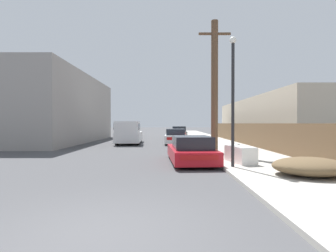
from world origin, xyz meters
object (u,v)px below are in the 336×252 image
(car_parked_far, at_px, (180,133))
(street_lamp, at_px, (234,92))
(parked_sports_car_red, at_px, (192,150))
(pickup_truck, at_px, (129,133))
(utility_pole, at_px, (215,86))
(brush_pile, at_px, (311,166))
(discarded_fridge, at_px, (241,154))
(car_parked_mid, at_px, (176,137))

(car_parked_far, bearing_deg, street_lamp, -86.91)
(street_lamp, bearing_deg, parked_sports_car_red, 128.48)
(pickup_truck, xyz_separation_m, street_lamp, (5.85, -12.41, 2.03))
(utility_pole, bearing_deg, parked_sports_car_red, -118.11)
(pickup_truck, bearing_deg, utility_pole, 125.63)
(pickup_truck, relative_size, utility_pole, 0.73)
(car_parked_far, distance_m, pickup_truck, 9.31)
(utility_pole, height_order, brush_pile, utility_pole)
(parked_sports_car_red, distance_m, brush_pile, 4.93)
(discarded_fridge, xyz_separation_m, parked_sports_car_red, (-2.02, 0.77, 0.08))
(discarded_fridge, bearing_deg, pickup_truck, 108.41)
(pickup_truck, bearing_deg, discarded_fridge, 116.90)
(car_parked_mid, xyz_separation_m, utility_pole, (1.96, -7.89, 3.30))
(utility_pole, bearing_deg, pickup_truck, 128.22)
(car_parked_far, bearing_deg, discarded_fridge, -85.04)
(discarded_fridge, distance_m, brush_pile, 3.10)
(parked_sports_car_red, height_order, car_parked_far, car_parked_far)
(parked_sports_car_red, bearing_deg, car_parked_far, 85.76)
(car_parked_mid, xyz_separation_m, car_parked_far, (0.59, 7.81, 0.05))
(car_parked_far, bearing_deg, car_parked_mid, -94.65)
(street_lamp, relative_size, brush_pile, 2.14)
(parked_sports_car_red, distance_m, street_lamp, 3.36)
(discarded_fridge, height_order, street_lamp, street_lamp)
(discarded_fridge, bearing_deg, street_lamp, -129.92)
(discarded_fridge, relative_size, street_lamp, 0.37)
(car_parked_mid, bearing_deg, car_parked_far, 87.36)
(car_parked_far, xyz_separation_m, utility_pole, (1.37, -15.70, 3.25))
(discarded_fridge, relative_size, utility_pole, 0.24)
(car_parked_far, bearing_deg, parked_sports_car_red, -90.99)
(pickup_truck, bearing_deg, street_lamp, 112.66)
(discarded_fridge, bearing_deg, utility_pole, 85.40)
(parked_sports_car_red, xyz_separation_m, street_lamp, (1.44, -1.81, 2.43))
(parked_sports_car_red, bearing_deg, discarded_fridge, -24.40)
(brush_pile, bearing_deg, pickup_truck, 119.23)
(car_parked_mid, bearing_deg, utility_pole, -74.33)
(brush_pile, bearing_deg, street_lamp, 140.36)
(car_parked_mid, xyz_separation_m, brush_pile, (3.85, -14.36, -0.21))
(utility_pole, relative_size, brush_pile, 3.21)
(brush_pile, bearing_deg, utility_pole, 106.23)
(car_parked_mid, bearing_deg, discarded_fridge, -76.71)
(discarded_fridge, xyz_separation_m, utility_pole, (-0.43, 3.74, 3.44))
(car_parked_far, distance_m, brush_pile, 22.41)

